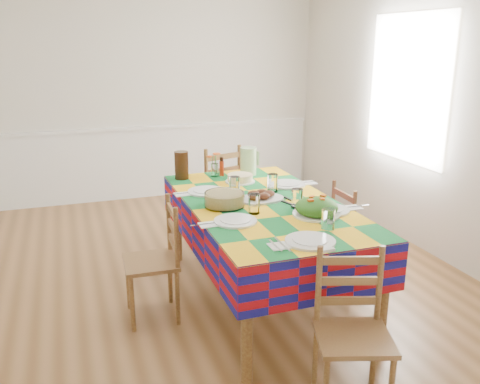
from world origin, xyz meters
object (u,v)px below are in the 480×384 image
Objects in this scene: dining_table at (262,213)px; chair_left at (156,261)px; tea_pitcher at (181,165)px; chair_near at (352,333)px; chair_far at (216,194)px; meat_platter at (261,196)px; chair_right at (355,235)px; green_pitcher at (248,161)px.

chair_left is (-0.81, -0.00, -0.27)m from dining_table.
tea_pitcher is 2.23m from chair_near.
chair_far is 1.13× the size of chair_left.
tea_pitcher is 0.28× the size of chair_left.
meat_platter is 0.91m from chair_left.
chair_right is (0.80, -1.28, -0.06)m from chair_far.
chair_left is (-0.82, -1.28, -0.05)m from chair_far.
dining_table is 1.29m from chair_far.
chair_far reaches higher than meat_platter.
chair_left is at bearing -114.68° from tea_pitcher.
dining_table is 2.37× the size of chair_right.
chair_near reaches higher than meat_platter.
meat_platter is 0.90m from chair_right.
chair_near is at bearing -89.43° from dining_table.
chair_right is at bearing -52.09° from green_pitcher.
chair_right is (0.80, 1.28, -0.02)m from chair_near.
chair_near is 0.90× the size of chair_far.
dining_table is at bearing 108.58° from chair_near.
tea_pitcher reaches higher than chair_left.
chair_far is at bearing 89.80° from meat_platter.
chair_near is at bearing -89.79° from meat_platter.
green_pitcher is 0.28× the size of chair_near.
green_pitcher reaches higher than chair_far.
tea_pitcher reaches higher than chair_near.
green_pitcher reaches higher than chair_right.
chair_near is 1.52m from chair_left.
green_pitcher is 1.14m from chair_right.
chair_far is 1.52m from chair_left.
meat_platter is 0.78m from green_pitcher.
meat_platter is 0.42× the size of chair_right.
meat_platter is 0.91m from tea_pitcher.
chair_near reaches higher than chair_left.
tea_pitcher is 0.73m from chair_far.
green_pitcher is at bearing -5.12° from tea_pitcher.
chair_left is 1.03× the size of chair_right.
chair_near is (0.01, -1.28, -0.26)m from dining_table.
chair_near is (0.01, -1.34, -0.38)m from meat_platter.
tea_pitcher is at bearing 117.74° from meat_platter.
chair_far is (0.43, 0.41, -0.42)m from tea_pitcher.
chair_right is (0.63, -0.81, -0.49)m from green_pitcher.
dining_table is at bearing -64.31° from tea_pitcher.
chair_far is 1.51m from chair_right.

